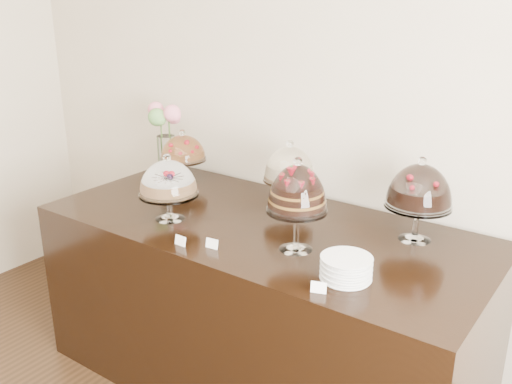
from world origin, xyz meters
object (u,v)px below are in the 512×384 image
Objects in this scene: cake_stand_choco_layer at (297,193)px; cake_stand_cheesecake at (289,167)px; display_counter at (262,304)px; plate_stack at (346,268)px; cake_stand_dark_choco at (419,189)px; cake_stand_fruit_tart at (183,150)px; flower_vase at (165,131)px; cake_stand_sugar_sponge at (168,181)px.

cake_stand_choco_layer reaches higher than cake_stand_cheesecake.
display_counter is 0.82m from plate_stack.
cake_stand_dark_choco is (0.67, 0.26, 0.69)m from display_counter.
display_counter is at bearing -158.77° from cake_stand_dark_choco.
cake_stand_choco_layer is 1.11m from cake_stand_fruit_tart.
flower_vase is (-0.94, 0.07, 0.04)m from cake_stand_cheesecake.
display_counter is 5.60× the size of cake_stand_dark_choco.
cake_stand_dark_choco is at bearing 46.47° from cake_stand_choco_layer.
cake_stand_cheesecake reaches higher than cake_stand_sugar_sponge.
plate_stack is (0.61, -0.54, -0.17)m from cake_stand_cheesecake.
cake_stand_dark_choco is at bearing -2.68° from flower_vase.
cake_stand_dark_choco is at bearing -0.78° from cake_stand_cheesecake.
cake_stand_choco_layer is 2.12× the size of plate_stack.
cake_stand_dark_choco is 1.64m from flower_vase.
flower_vase is 1.68m from plate_stack.
display_counter is at bearing 155.73° from plate_stack.
cake_stand_choco_layer is 1.08× the size of cake_stand_dark_choco.
flower_vase reaches higher than display_counter.
cake_stand_sugar_sponge is 0.86× the size of cake_stand_dark_choco.
cake_stand_sugar_sponge is at bearing 176.79° from plate_stack.
cake_stand_choco_layer is 1.34m from flower_vase.
cake_stand_sugar_sponge is at bearing -44.93° from flower_vase.
plate_stack is at bearing -3.21° from cake_stand_sugar_sponge.
cake_stand_fruit_tart is 0.73× the size of flower_vase.
plate_stack is (0.59, -0.27, 0.50)m from display_counter.
cake_stand_fruit_tart reaches higher than plate_stack.
cake_stand_choco_layer reaches higher than cake_stand_dark_choco.
cake_stand_dark_choco is 0.90× the size of flower_vase.
plate_stack is (1.55, -0.60, -0.22)m from flower_vase.
cake_stand_choco_layer is at bearing 5.26° from cake_stand_sugar_sponge.
display_counter is 6.94× the size of cake_stand_fruit_tart.
cake_stand_choco_layer is (0.70, 0.06, 0.07)m from cake_stand_sugar_sponge.
cake_stand_sugar_sponge is 0.78m from flower_vase.
cake_stand_choco_layer is at bearing -133.53° from cake_stand_dark_choco.
flower_vase reaches higher than cake_stand_choco_layer.
cake_stand_sugar_sponge reaches higher than cake_stand_fruit_tart.
cake_stand_cheesecake reaches higher than plate_stack.
cake_stand_cheesecake is (0.39, 0.48, 0.02)m from cake_stand_sugar_sponge.
cake_stand_fruit_tart is at bearing 125.46° from cake_stand_sugar_sponge.
cake_stand_fruit_tart is 1.45m from plate_stack.
cake_stand_fruit_tart is at bearing -19.51° from flower_vase.
cake_stand_choco_layer is (0.29, -0.15, 0.71)m from display_counter.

